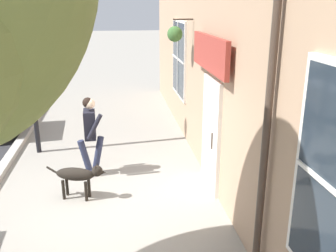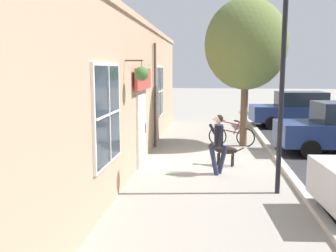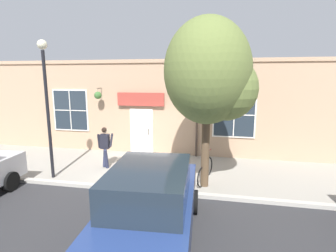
{
  "view_description": "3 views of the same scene",
  "coord_description": "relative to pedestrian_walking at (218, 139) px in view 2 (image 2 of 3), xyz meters",
  "views": [
    {
      "loc": [
        -0.45,
        5.72,
        3.37
      ],
      "look_at": [
        -1.4,
        -0.98,
        1.14
      ],
      "focal_mm": 40.0,
      "sensor_mm": 36.0,
      "label": 1
    },
    {
      "loc": [
        -0.15,
        -11.45,
        2.84
      ],
      "look_at": [
        -1.26,
        -1.52,
        1.31
      ],
      "focal_mm": 40.0,
      "sensor_mm": 36.0,
      "label": 2
    },
    {
      "loc": [
        9.37,
        2.9,
        3.55
      ],
      "look_at": [
        -1.39,
        0.75,
        1.49
      ],
      "focal_mm": 28.0,
      "sensor_mm": 36.0,
      "label": 3
    }
  ],
  "objects": [
    {
      "name": "ground_plane",
      "position": [
        -0.1,
        1.48,
        -0.98
      ],
      "size": [
        90.0,
        90.0,
        0.0
      ],
      "primitive_type": "plane",
      "color": "gray"
    },
    {
      "name": "storefront_facade",
      "position": [
        -2.44,
        1.45,
        1.2
      ],
      "size": [
        0.95,
        18.0,
        4.33
      ],
      "color": "tan",
      "rests_on": "ground_plane"
    },
    {
      "name": "pedestrian_walking",
      "position": [
        0.0,
        0.0,
        0.0
      ],
      "size": [
        0.54,
        0.55,
        1.64
      ],
      "color": "#282D47",
      "rests_on": "ground_plane"
    },
    {
      "name": "dog_on_leash",
      "position": [
        0.18,
        0.98,
        -0.51
      ],
      "size": [
        1.08,
        0.45,
        0.69
      ],
      "color": "black",
      "rests_on": "ground_plane"
    },
    {
      "name": "street_tree_by_curb",
      "position": [
        1.0,
        4.09,
        2.62
      ],
      "size": [
        2.97,
        2.89,
        5.36
      ],
      "color": "brown",
      "rests_on": "ground_plane"
    },
    {
      "name": "leaning_bicycle",
      "position": [
        0.57,
        3.96,
        -0.6
      ],
      "size": [
        1.7,
        0.44,
        1.0
      ],
      "color": "black",
      "rests_on": "ground_plane"
    },
    {
      "name": "parked_car_far_end",
      "position": [
        4.01,
        8.83,
        -0.1
      ],
      "size": [
        4.41,
        2.15,
        1.75
      ],
      "color": "navy",
      "rests_on": "ground_plane"
    },
    {
      "name": "street_lamp",
      "position": [
        1.34,
        -1.42,
        2.14
      ],
      "size": [
        0.32,
        0.32,
        4.76
      ],
      "color": "black",
      "rests_on": "ground_plane"
    }
  ]
}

